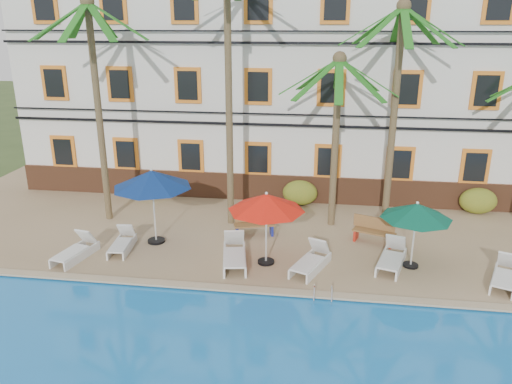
# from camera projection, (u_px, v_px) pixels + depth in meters

# --- Properties ---
(ground) EXTENTS (100.00, 100.00, 0.00)m
(ground) POSITION_uv_depth(u_px,v_px,m) (276.00, 284.00, 15.66)
(ground) COLOR #384C23
(ground) RESTS_ON ground
(pool_deck) EXTENTS (30.00, 12.00, 0.25)m
(pool_deck) POSITION_uv_depth(u_px,v_px,m) (288.00, 221.00, 20.30)
(pool_deck) COLOR tan
(pool_deck) RESTS_ON ground
(pool_coping) EXTENTS (30.00, 0.35, 0.06)m
(pool_coping) POSITION_uv_depth(u_px,v_px,m) (273.00, 291.00, 14.72)
(pool_coping) COLOR tan
(pool_coping) RESTS_ON pool_deck
(hotel_building) EXTENTS (25.40, 6.44, 10.22)m
(hotel_building) POSITION_uv_depth(u_px,v_px,m) (299.00, 76.00, 23.24)
(hotel_building) COLOR silver
(hotel_building) RESTS_ON pool_deck
(palm_a) EXTENTS (4.28, 4.28, 8.49)m
(palm_a) POSITION_uv_depth(u_px,v_px,m) (96.00, 83.00, 18.46)
(palm_a) COLOR brown
(palm_a) RESTS_ON pool_deck
(palm_b) EXTENTS (4.28, 4.28, 9.87)m
(palm_b) POSITION_uv_depth(u_px,v_px,m) (228.00, 62.00, 17.77)
(palm_b) COLOR brown
(palm_b) RESTS_ON pool_deck
(palm_c) EXTENTS (4.28, 4.28, 6.58)m
(palm_c) POSITION_uv_depth(u_px,v_px,m) (337.00, 116.00, 18.23)
(palm_c) COLOR brown
(palm_c) RESTS_ON pool_deck
(palm_d) EXTENTS (4.28, 4.28, 8.32)m
(palm_d) POSITION_uv_depth(u_px,v_px,m) (396.00, 88.00, 17.82)
(palm_d) COLOR brown
(palm_d) RESTS_ON pool_deck
(shrub_left) EXTENTS (1.50, 0.90, 1.10)m
(shrub_left) POSITION_uv_depth(u_px,v_px,m) (152.00, 186.00, 22.39)
(shrub_left) COLOR #265B1A
(shrub_left) RESTS_ON pool_deck
(shrub_mid) EXTENTS (1.50, 0.90, 1.10)m
(shrub_mid) POSITION_uv_depth(u_px,v_px,m) (300.00, 193.00, 21.52)
(shrub_mid) COLOR #265B1A
(shrub_mid) RESTS_ON pool_deck
(shrub_right) EXTENTS (1.50, 0.90, 1.10)m
(shrub_right) POSITION_uv_depth(u_px,v_px,m) (478.00, 201.00, 20.56)
(shrub_right) COLOR #265B1A
(shrub_right) RESTS_ON pool_deck
(umbrella_blue) EXTENTS (2.78, 2.78, 2.78)m
(umbrella_blue) POSITION_uv_depth(u_px,v_px,m) (152.00, 179.00, 17.29)
(umbrella_blue) COLOR black
(umbrella_blue) RESTS_ON pool_deck
(umbrella_red) EXTENTS (2.49, 2.49, 2.49)m
(umbrella_red) POSITION_uv_depth(u_px,v_px,m) (266.00, 203.00, 15.82)
(umbrella_red) COLOR black
(umbrella_red) RESTS_ON pool_deck
(umbrella_green) EXTENTS (2.25, 2.25, 2.26)m
(umbrella_green) POSITION_uv_depth(u_px,v_px,m) (417.00, 211.00, 15.66)
(umbrella_green) COLOR black
(umbrella_green) RESTS_ON pool_deck
(lounger_a) EXTENTS (1.01, 1.91, 0.86)m
(lounger_a) POSITION_uv_depth(u_px,v_px,m) (76.00, 250.00, 16.76)
(lounger_a) COLOR silver
(lounger_a) RESTS_ON pool_deck
(lounger_b) EXTENTS (0.76, 1.73, 0.79)m
(lounger_b) POSITION_uv_depth(u_px,v_px,m) (122.00, 243.00, 17.39)
(lounger_b) COLOR silver
(lounger_b) RESTS_ON pool_deck
(lounger_c) EXTENTS (1.11, 2.16, 0.97)m
(lounger_c) POSITION_uv_depth(u_px,v_px,m) (234.00, 254.00, 16.41)
(lounger_c) COLOR silver
(lounger_c) RESTS_ON pool_deck
(lounger_d) EXTENTS (1.35, 2.00, 0.89)m
(lounger_d) POSITION_uv_depth(u_px,v_px,m) (311.00, 261.00, 16.01)
(lounger_d) COLOR silver
(lounger_d) RESTS_ON pool_deck
(lounger_e) EXTENTS (1.21, 2.05, 0.91)m
(lounger_e) POSITION_uv_depth(u_px,v_px,m) (392.00, 258.00, 16.21)
(lounger_e) COLOR silver
(lounger_e) RESTS_ON pool_deck
(lounger_f) EXTENTS (1.30, 1.94, 0.87)m
(lounger_f) POSITION_uv_depth(u_px,v_px,m) (505.00, 276.00, 15.10)
(lounger_f) COLOR silver
(lounger_f) RESTS_ON pool_deck
(bench_left) EXTENTS (1.57, 0.87, 0.93)m
(bench_left) POSITION_uv_depth(u_px,v_px,m) (254.00, 223.00, 18.54)
(bench_left) COLOR olive
(bench_left) RESTS_ON pool_deck
(bench_right) EXTENTS (1.57, 0.95, 0.93)m
(bench_right) POSITION_uv_depth(u_px,v_px,m) (375.00, 230.00, 17.89)
(bench_right) COLOR olive
(bench_right) RESTS_ON pool_deck
(pool_ladder) EXTENTS (0.54, 0.74, 0.74)m
(pool_ladder) POSITION_uv_depth(u_px,v_px,m) (323.00, 297.00, 14.45)
(pool_ladder) COLOR silver
(pool_ladder) RESTS_ON ground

